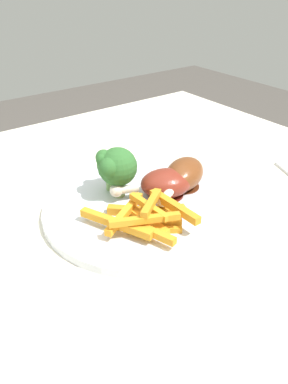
# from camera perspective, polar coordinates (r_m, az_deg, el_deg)

# --- Properties ---
(dining_table) EXTENTS (1.04, 0.87, 0.72)m
(dining_table) POSITION_cam_1_polar(r_m,az_deg,el_deg) (0.60, -5.09, -13.38)
(dining_table) COLOR silver
(dining_table) RESTS_ON ground_plane
(dinner_plate) EXTENTS (0.29, 0.29, 0.01)m
(dinner_plate) POSITION_cam_1_polar(r_m,az_deg,el_deg) (0.57, 0.00, -2.25)
(dinner_plate) COLOR silver
(dinner_plate) RESTS_ON dining_table
(broccoli_floret_front) EXTENTS (0.06, 0.06, 0.08)m
(broccoli_floret_front) POSITION_cam_1_polar(r_m,az_deg,el_deg) (0.57, -4.27, 3.76)
(broccoli_floret_front) COLOR #81A360
(broccoli_floret_front) RESTS_ON dinner_plate
(broccoli_floret_middle) EXTENTS (0.04, 0.04, 0.06)m
(broccoli_floret_middle) POSITION_cam_1_polar(r_m,az_deg,el_deg) (0.59, -5.09, 3.85)
(broccoli_floret_middle) COLOR #82AE5E
(broccoli_floret_middle) RESTS_ON dinner_plate
(carrot_fries_pile) EXTENTS (0.13, 0.13, 0.04)m
(carrot_fries_pile) POSITION_cam_1_polar(r_m,az_deg,el_deg) (0.52, 0.08, -3.64)
(carrot_fries_pile) COLOR orange
(carrot_fries_pile) RESTS_ON dinner_plate
(chicken_drumstick_near) EXTENTS (0.13, 0.09, 0.04)m
(chicken_drumstick_near) POSITION_cam_1_polar(r_m,az_deg,el_deg) (0.60, 5.70, 2.43)
(chicken_drumstick_near) COLOR #4C210F
(chicken_drumstick_near) RESTS_ON dinner_plate
(chicken_drumstick_far) EXTENTS (0.13, 0.08, 0.04)m
(chicken_drumstick_far) POSITION_cam_1_polar(r_m,az_deg,el_deg) (0.58, 2.85, 1.22)
(chicken_drumstick_far) COLOR #551810
(chicken_drumstick_far) RESTS_ON dinner_plate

